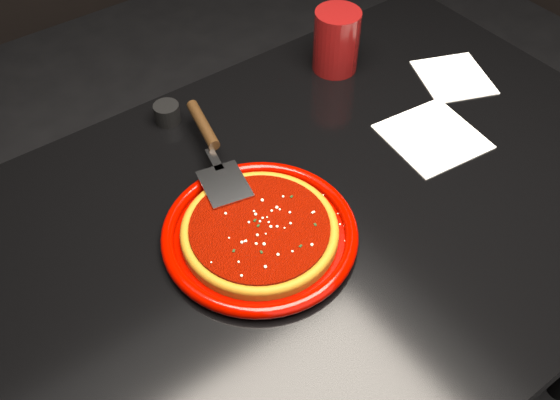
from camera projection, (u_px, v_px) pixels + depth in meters
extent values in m
cube|color=black|center=(314.00, 329.00, 1.27)|extent=(1.20, 0.80, 0.75)
cylinder|color=#7B0300|center=(260.00, 233.00, 0.94)|extent=(0.38, 0.38, 0.02)
cylinder|color=brown|center=(260.00, 232.00, 0.94)|extent=(0.31, 0.31, 0.01)
torus|color=brown|center=(260.00, 229.00, 0.93)|extent=(0.31, 0.31, 0.02)
cylinder|color=#710900|center=(260.00, 228.00, 0.93)|extent=(0.27, 0.27, 0.01)
cylinder|color=maroon|center=(336.00, 41.00, 1.19)|extent=(0.12, 0.12, 0.12)
cube|color=white|center=(432.00, 137.00, 1.10)|extent=(0.17, 0.17, 0.00)
cube|color=white|center=(454.00, 77.00, 1.21)|extent=(0.17, 0.18, 0.00)
cylinder|color=black|center=(167.00, 113.00, 1.12)|extent=(0.05, 0.05, 0.04)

